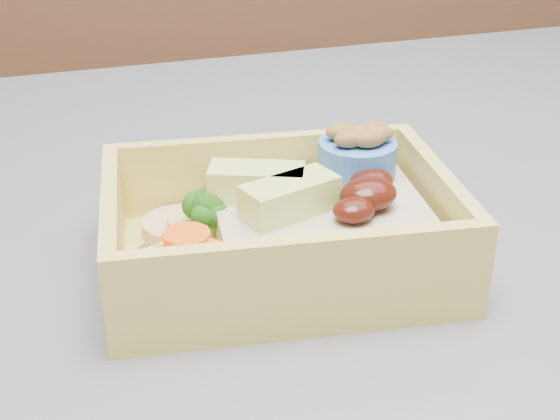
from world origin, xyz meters
name	(u,v)px	position (x,y,z in m)	size (l,w,h in m)	color
bento_box	(290,227)	(0.09, -0.12, 0.95)	(0.22, 0.17, 0.08)	#D5C358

